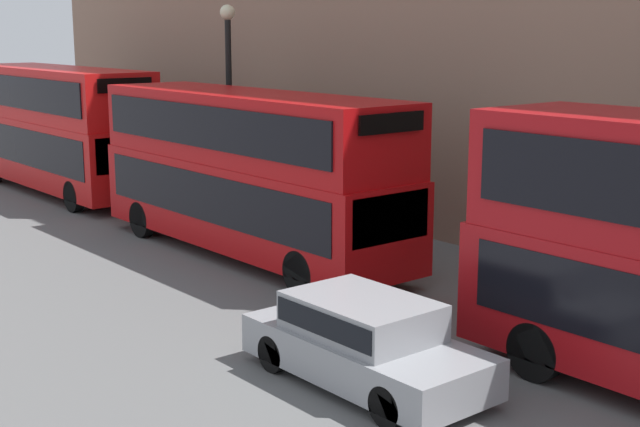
# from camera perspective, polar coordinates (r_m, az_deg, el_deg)

# --- Properties ---
(bus_second_in_queue) EXTENTS (2.59, 10.32, 4.14)m
(bus_second_in_queue) POSITION_cam_1_polar(r_m,az_deg,el_deg) (22.40, -4.59, 3.02)
(bus_second_in_queue) COLOR #B20C0F
(bus_second_in_queue) RESTS_ON ground
(bus_third_in_queue) EXTENTS (2.59, 10.25, 4.36)m
(bus_third_in_queue) POSITION_cam_1_polar(r_m,az_deg,el_deg) (32.45, -16.40, 5.50)
(bus_third_in_queue) COLOR red
(bus_third_in_queue) RESTS_ON ground
(car_hatchback) EXTENTS (1.87, 4.34, 1.44)m
(car_hatchback) POSITION_cam_1_polar(r_m,az_deg,el_deg) (14.55, 2.84, -8.03)
(car_hatchback) COLOR gray
(car_hatchback) RESTS_ON ground
(street_lamp) EXTENTS (0.44, 0.44, 6.36)m
(street_lamp) POSITION_cam_1_polar(r_m,az_deg,el_deg) (26.67, -5.84, 7.96)
(street_lamp) COLOR black
(street_lamp) RESTS_ON ground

